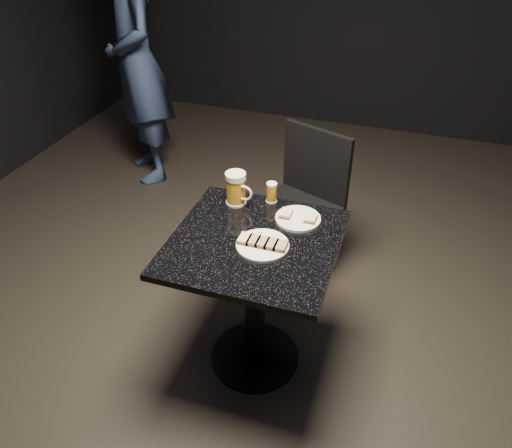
# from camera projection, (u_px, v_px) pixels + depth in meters

# --- Properties ---
(floor) EXTENTS (6.00, 6.00, 0.00)m
(floor) POSITION_uv_depth(u_px,v_px,m) (255.00, 358.00, 2.53)
(floor) COLOR black
(floor) RESTS_ON ground
(plate_large) EXTENTS (0.22, 0.22, 0.01)m
(plate_large) POSITION_uv_depth(u_px,v_px,m) (263.00, 245.00, 2.06)
(plate_large) COLOR white
(plate_large) RESTS_ON table
(plate_small) EXTENTS (0.20, 0.20, 0.01)m
(plate_small) POSITION_uv_depth(u_px,v_px,m) (298.00, 219.00, 2.22)
(plate_small) COLOR white
(plate_small) RESTS_ON table
(patron) EXTENTS (0.76, 0.78, 1.80)m
(patron) POSITION_uv_depth(u_px,v_px,m) (138.00, 62.00, 3.58)
(patron) COLOR navy
(patron) RESTS_ON floor
(table) EXTENTS (0.70, 0.70, 0.75)m
(table) POSITION_uv_depth(u_px,v_px,m) (255.00, 283.00, 2.24)
(table) COLOR black
(table) RESTS_ON floor
(beer_mug) EXTENTS (0.14, 0.10, 0.16)m
(beer_mug) POSITION_uv_depth(u_px,v_px,m) (236.00, 189.00, 2.29)
(beer_mug) COLOR silver
(beer_mug) RESTS_ON table
(beer_tumbler) EXTENTS (0.05, 0.05, 0.10)m
(beer_tumbler) POSITION_uv_depth(u_px,v_px,m) (272.00, 192.00, 2.32)
(beer_tumbler) COLOR silver
(beer_tumbler) RESTS_ON table
(chair) EXTENTS (0.55, 0.55, 0.88)m
(chair) POSITION_uv_depth(u_px,v_px,m) (302.00, 198.00, 2.83)
(chair) COLOR black
(chair) RESTS_ON floor
(canapes_on_plate_large) EXTENTS (0.20, 0.07, 0.02)m
(canapes_on_plate_large) POSITION_uv_depth(u_px,v_px,m) (263.00, 242.00, 2.05)
(canapes_on_plate_large) COLOR #4C3521
(canapes_on_plate_large) RESTS_ON plate_large
(canapes_on_plate_small) EXTENTS (0.16, 0.07, 0.02)m
(canapes_on_plate_small) POSITION_uv_depth(u_px,v_px,m) (298.00, 216.00, 2.21)
(canapes_on_plate_small) COLOR #4C3521
(canapes_on_plate_small) RESTS_ON plate_small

